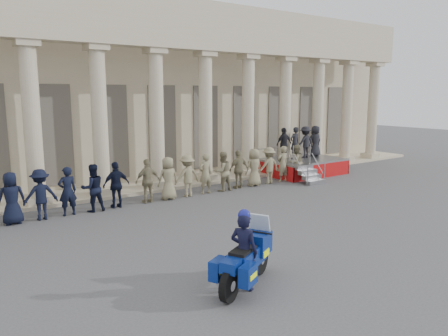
# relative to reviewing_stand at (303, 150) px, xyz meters

# --- Properties ---
(ground) EXTENTS (90.00, 90.00, 0.00)m
(ground) POSITION_rel_reviewing_stand_xyz_m (-9.56, -7.03, -1.33)
(ground) COLOR #424244
(ground) RESTS_ON ground
(building) EXTENTS (40.00, 12.50, 9.00)m
(building) POSITION_rel_reviewing_stand_xyz_m (-9.56, 7.72, 3.19)
(building) COLOR tan
(building) RESTS_ON ground
(officer_rank) EXTENTS (21.43, 0.68, 1.79)m
(officer_rank) POSITION_rel_reviewing_stand_xyz_m (-11.58, -0.89, -0.44)
(officer_rank) COLOR black
(officer_rank) RESTS_ON ground
(reviewing_stand) EXTENTS (4.19, 4.04, 2.57)m
(reviewing_stand) POSITION_rel_reviewing_stand_xyz_m (0.00, 0.00, 0.00)
(reviewing_stand) COLOR gray
(reviewing_stand) RESTS_ON ground
(motorcycle) EXTENTS (2.20, 1.51, 1.53)m
(motorcycle) POSITION_rel_reviewing_stand_xyz_m (-11.29, -9.26, -0.67)
(motorcycle) COLOR black
(motorcycle) RESTS_ON ground
(rider) EXTENTS (0.67, 0.77, 1.86)m
(rider) POSITION_rel_reviewing_stand_xyz_m (-11.41, -9.32, -0.41)
(rider) COLOR black
(rider) RESTS_ON ground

